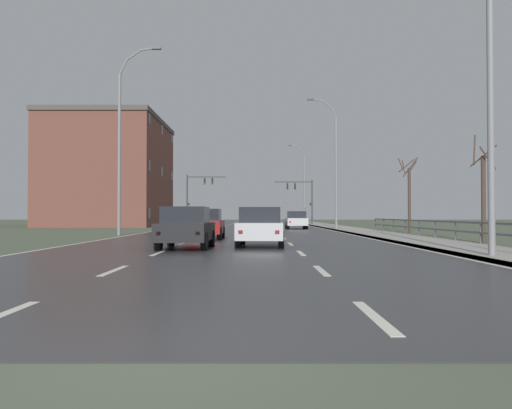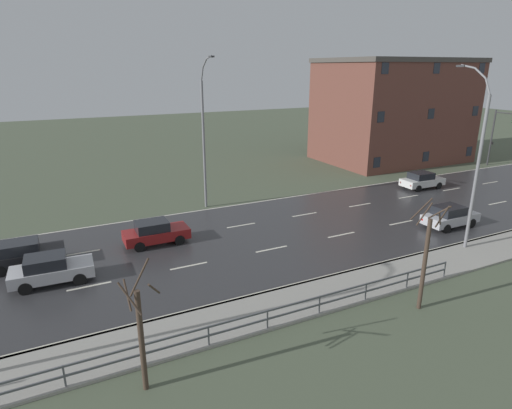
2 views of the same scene
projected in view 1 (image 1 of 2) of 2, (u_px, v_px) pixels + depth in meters
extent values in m
cube|color=#4C5642|center=(247.00, 228.00, 52.58)|extent=(160.00, 160.00, 0.12)
cube|color=#303033|center=(249.00, 225.00, 64.58)|extent=(14.00, 120.00, 0.02)
cube|color=beige|center=(114.00, 271.00, 11.99)|extent=(0.16, 2.20, 0.01)
cube|color=beige|center=(158.00, 253.00, 17.39)|extent=(0.16, 2.20, 0.01)
cube|color=beige|center=(181.00, 244.00, 22.79)|extent=(0.16, 2.20, 0.01)
cube|color=beige|center=(196.00, 238.00, 28.19)|extent=(0.16, 2.20, 0.01)
cube|color=beige|center=(205.00, 234.00, 33.59)|extent=(0.16, 2.20, 0.01)
cube|color=beige|center=(212.00, 232.00, 38.99)|extent=(0.16, 2.20, 0.01)
cube|color=beige|center=(218.00, 230.00, 44.38)|extent=(0.16, 2.20, 0.01)
cube|color=beige|center=(222.00, 228.00, 49.78)|extent=(0.16, 2.20, 0.01)
cube|color=beige|center=(225.00, 227.00, 55.18)|extent=(0.16, 2.20, 0.01)
cube|color=beige|center=(228.00, 226.00, 60.58)|extent=(0.16, 2.20, 0.01)
cube|color=beige|center=(230.00, 225.00, 65.98)|extent=(0.16, 2.20, 0.01)
cube|color=beige|center=(232.00, 224.00, 71.38)|extent=(0.16, 2.20, 0.01)
cube|color=beige|center=(234.00, 223.00, 76.78)|extent=(0.16, 2.20, 0.01)
cube|color=beige|center=(235.00, 223.00, 82.18)|extent=(0.16, 2.20, 0.01)
cube|color=beige|center=(236.00, 222.00, 87.58)|extent=(0.16, 2.20, 0.01)
cube|color=beige|center=(238.00, 222.00, 92.98)|extent=(0.16, 2.20, 0.01)
cube|color=beige|center=(239.00, 221.00, 98.38)|extent=(0.16, 2.20, 0.01)
cube|color=beige|center=(239.00, 221.00, 103.77)|extent=(0.16, 2.20, 0.01)
cube|color=beige|center=(240.00, 221.00, 109.17)|extent=(0.16, 2.20, 0.01)
cube|color=beige|center=(241.00, 220.00, 114.57)|extent=(0.16, 2.20, 0.01)
cube|color=beige|center=(242.00, 220.00, 119.97)|extent=(0.16, 2.20, 0.01)
cube|color=beige|center=(374.00, 316.00, 6.59)|extent=(0.16, 2.20, 0.01)
cube|color=beige|center=(321.00, 271.00, 11.99)|extent=(0.16, 2.20, 0.01)
cube|color=beige|center=(301.00, 253.00, 17.39)|extent=(0.16, 2.20, 0.01)
cube|color=beige|center=(290.00, 244.00, 22.79)|extent=(0.16, 2.20, 0.01)
cube|color=beige|center=(284.00, 238.00, 28.19)|extent=(0.16, 2.20, 0.01)
cube|color=beige|center=(279.00, 234.00, 33.59)|extent=(0.16, 2.20, 0.01)
cube|color=beige|center=(276.00, 232.00, 38.99)|extent=(0.16, 2.20, 0.01)
cube|color=beige|center=(273.00, 230.00, 44.39)|extent=(0.16, 2.20, 0.01)
cube|color=beige|center=(272.00, 228.00, 49.78)|extent=(0.16, 2.20, 0.01)
cube|color=beige|center=(270.00, 227.00, 55.18)|extent=(0.16, 2.20, 0.01)
cube|color=beige|center=(269.00, 226.00, 60.58)|extent=(0.16, 2.20, 0.01)
cube|color=beige|center=(268.00, 225.00, 65.98)|extent=(0.16, 2.20, 0.01)
cube|color=beige|center=(267.00, 224.00, 71.38)|extent=(0.16, 2.20, 0.01)
cube|color=beige|center=(266.00, 223.00, 76.78)|extent=(0.16, 2.20, 0.01)
cube|color=beige|center=(265.00, 223.00, 82.18)|extent=(0.16, 2.20, 0.01)
cube|color=beige|center=(265.00, 222.00, 87.58)|extent=(0.16, 2.20, 0.01)
cube|color=beige|center=(264.00, 222.00, 92.98)|extent=(0.16, 2.20, 0.01)
cube|color=beige|center=(264.00, 221.00, 98.38)|extent=(0.16, 2.20, 0.01)
cube|color=beige|center=(263.00, 221.00, 103.78)|extent=(0.16, 2.20, 0.01)
cube|color=beige|center=(263.00, 221.00, 109.17)|extent=(0.16, 2.20, 0.01)
cube|color=beige|center=(263.00, 220.00, 114.57)|extent=(0.16, 2.20, 0.01)
cube|color=beige|center=(262.00, 220.00, 119.97)|extent=(0.16, 2.20, 0.01)
cube|color=beige|center=(305.00, 225.00, 64.58)|extent=(0.16, 120.00, 0.01)
cube|color=beige|center=(192.00, 225.00, 64.58)|extent=(0.16, 120.00, 0.01)
cube|color=gray|center=(319.00, 225.00, 64.58)|extent=(3.00, 120.00, 0.12)
cube|color=slate|center=(307.00, 225.00, 64.58)|extent=(0.16, 120.00, 0.12)
cube|color=#515459|center=(444.00, 222.00, 25.32)|extent=(0.06, 29.64, 0.08)
cube|color=#515459|center=(445.00, 230.00, 25.32)|extent=(0.06, 29.64, 0.08)
cylinder|color=#515459|center=(480.00, 234.00, 21.28)|extent=(0.07, 0.07, 1.00)
cylinder|color=#515459|center=(455.00, 232.00, 23.97)|extent=(0.07, 0.07, 1.00)
cylinder|color=#515459|center=(435.00, 230.00, 26.66)|extent=(0.07, 0.07, 1.00)
cylinder|color=#515459|center=(419.00, 229.00, 29.36)|extent=(0.07, 0.07, 1.00)
cylinder|color=#515459|center=(405.00, 228.00, 32.05)|extent=(0.07, 0.07, 1.00)
cylinder|color=#515459|center=(393.00, 227.00, 34.74)|extent=(0.07, 0.07, 1.00)
cylinder|color=#515459|center=(383.00, 226.00, 37.44)|extent=(0.07, 0.07, 1.00)
cylinder|color=#515459|center=(375.00, 225.00, 40.13)|extent=(0.07, 0.07, 1.00)
cylinder|color=slate|center=(490.00, 97.00, 15.26)|extent=(0.20, 0.20, 9.31)
cylinder|color=slate|center=(336.00, 174.00, 44.67)|extent=(0.20, 0.20, 9.43)
cylinder|color=slate|center=(333.00, 112.00, 44.76)|extent=(0.51, 0.11, 0.92)
cylinder|color=slate|center=(326.00, 104.00, 44.77)|extent=(0.85, 0.11, 0.64)
cylinder|color=slate|center=(316.00, 100.00, 44.78)|extent=(0.97, 0.11, 0.28)
cube|color=#333335|center=(310.00, 99.00, 44.78)|extent=(0.56, 0.24, 0.12)
cylinder|color=slate|center=(304.00, 190.00, 74.06)|extent=(0.20, 0.20, 9.48)
cylinder|color=slate|center=(303.00, 153.00, 74.16)|extent=(0.48, 0.11, 0.85)
cylinder|color=slate|center=(299.00, 148.00, 74.17)|extent=(0.79, 0.11, 0.60)
cylinder|color=slate|center=(293.00, 146.00, 74.18)|extent=(0.89, 0.11, 0.26)
cube|color=#333335|center=(290.00, 146.00, 74.18)|extent=(0.56, 0.24, 0.12)
cylinder|color=slate|center=(119.00, 155.00, 32.91)|extent=(0.20, 0.20, 9.95)
cylinder|color=slate|center=(123.00, 67.00, 33.01)|extent=(0.53, 0.11, 0.98)
cylinder|color=slate|center=(133.00, 55.00, 33.02)|extent=(0.91, 0.11, 0.68)
cylinder|color=slate|center=(148.00, 49.00, 33.03)|extent=(1.03, 0.11, 0.29)
cube|color=#333335|center=(157.00, 48.00, 33.03)|extent=(0.56, 0.24, 0.12)
cylinder|color=#38383A|center=(312.00, 202.00, 66.69)|extent=(0.18, 0.18, 5.63)
cylinder|color=#38383A|center=(293.00, 182.00, 66.74)|extent=(4.75, 0.12, 0.12)
cube|color=black|center=(295.00, 186.00, 66.72)|extent=(0.20, 0.28, 0.80)
sphere|color=red|center=(295.00, 184.00, 66.58)|extent=(0.14, 0.14, 0.14)
sphere|color=#2D2D2D|center=(295.00, 186.00, 66.57)|extent=(0.14, 0.14, 0.14)
sphere|color=#2D2D2D|center=(295.00, 188.00, 66.57)|extent=(0.14, 0.14, 0.14)
cube|color=black|center=(287.00, 186.00, 66.72)|extent=(0.20, 0.28, 0.80)
sphere|color=red|center=(287.00, 184.00, 66.58)|extent=(0.14, 0.14, 0.14)
sphere|color=#2D2D2D|center=(287.00, 186.00, 66.57)|extent=(0.14, 0.14, 0.14)
sphere|color=#2D2D2D|center=(287.00, 188.00, 66.57)|extent=(0.14, 0.14, 0.14)
cube|color=black|center=(310.00, 204.00, 66.63)|extent=(0.18, 0.12, 0.32)
cylinder|color=#38383A|center=(187.00, 200.00, 67.70)|extent=(0.18, 0.18, 6.33)
cylinder|color=#38383A|center=(206.00, 177.00, 67.75)|extent=(4.93, 0.12, 0.12)
cube|color=black|center=(204.00, 181.00, 67.74)|extent=(0.20, 0.28, 0.80)
sphere|color=#2D2D2D|center=(204.00, 179.00, 67.60)|extent=(0.14, 0.14, 0.14)
sphere|color=#2D2D2D|center=(204.00, 181.00, 67.59)|extent=(0.14, 0.14, 0.14)
sphere|color=green|center=(204.00, 183.00, 67.59)|extent=(0.14, 0.14, 0.14)
cube|color=black|center=(212.00, 181.00, 67.74)|extent=(0.20, 0.28, 0.80)
sphere|color=#2D2D2D|center=(212.00, 179.00, 67.60)|extent=(0.14, 0.14, 0.14)
sphere|color=#2D2D2D|center=(212.00, 181.00, 67.59)|extent=(0.14, 0.14, 0.14)
sphere|color=green|center=(212.00, 183.00, 67.59)|extent=(0.14, 0.14, 0.14)
cube|color=black|center=(189.00, 204.00, 67.64)|extent=(0.18, 0.12, 0.32)
cube|color=black|center=(186.00, 232.00, 19.87)|extent=(1.82, 4.12, 0.64)
cube|color=black|center=(186.00, 215.00, 19.63)|extent=(1.59, 2.02, 0.60)
cube|color=slate|center=(189.00, 215.00, 20.58)|extent=(1.40, 0.10, 0.51)
cylinder|color=black|center=(211.00, 239.00, 21.12)|extent=(0.23, 0.66, 0.66)
cylinder|color=black|center=(171.00, 239.00, 21.14)|extent=(0.23, 0.66, 0.66)
cylinder|color=black|center=(204.00, 242.00, 18.58)|extent=(0.23, 0.66, 0.66)
cylinder|color=black|center=(158.00, 242.00, 18.60)|extent=(0.23, 0.66, 0.66)
cube|color=red|center=(158.00, 233.00, 17.85)|extent=(0.16, 0.04, 0.14)
cube|color=red|center=(197.00, 233.00, 17.83)|extent=(0.16, 0.04, 0.14)
cube|color=maroon|center=(205.00, 227.00, 27.36)|extent=(1.76, 4.10, 0.64)
cube|color=black|center=(205.00, 215.00, 27.12)|extent=(1.56, 2.00, 0.60)
cube|color=slate|center=(206.00, 215.00, 28.07)|extent=(1.40, 0.08, 0.51)
cylinder|color=black|center=(222.00, 232.00, 28.62)|extent=(0.22, 0.66, 0.66)
cylinder|color=black|center=(192.00, 232.00, 28.62)|extent=(0.22, 0.66, 0.66)
cylinder|color=black|center=(219.00, 234.00, 26.08)|extent=(0.22, 0.66, 0.66)
cylinder|color=black|center=(186.00, 234.00, 26.08)|extent=(0.22, 0.66, 0.66)
cube|color=red|center=(187.00, 228.00, 25.33)|extent=(0.16, 0.04, 0.14)
cube|color=red|center=(215.00, 228.00, 25.33)|extent=(0.16, 0.04, 0.14)
cube|color=#B7B7BC|center=(296.00, 222.00, 46.94)|extent=(1.76, 4.10, 0.64)
cube|color=black|center=(296.00, 215.00, 46.70)|extent=(1.56, 2.00, 0.60)
cube|color=slate|center=(295.00, 215.00, 47.65)|extent=(1.40, 0.08, 0.51)
cylinder|color=black|center=(304.00, 225.00, 48.20)|extent=(0.22, 0.66, 0.66)
cylinder|color=black|center=(286.00, 225.00, 48.20)|extent=(0.22, 0.66, 0.66)
cylinder|color=black|center=(307.00, 226.00, 45.66)|extent=(0.22, 0.66, 0.66)
cylinder|color=black|center=(288.00, 226.00, 45.66)|extent=(0.22, 0.66, 0.66)
cube|color=red|center=(290.00, 222.00, 44.91)|extent=(0.16, 0.04, 0.14)
cube|color=red|center=(306.00, 222.00, 44.91)|extent=(0.16, 0.04, 0.14)
cube|color=silver|center=(208.00, 221.00, 52.97)|extent=(1.88, 4.15, 0.64)
cube|color=black|center=(208.00, 215.00, 52.73)|extent=(1.62, 2.05, 0.60)
cube|color=slate|center=(209.00, 215.00, 53.68)|extent=(1.41, 0.12, 0.51)
cylinder|color=black|center=(218.00, 224.00, 54.21)|extent=(0.24, 0.67, 0.66)
cylinder|color=black|center=(202.00, 224.00, 54.26)|extent=(0.24, 0.67, 0.66)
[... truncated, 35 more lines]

